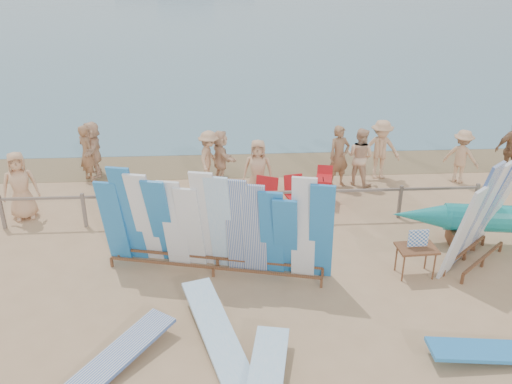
{
  "coord_description": "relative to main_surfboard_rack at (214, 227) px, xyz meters",
  "views": [
    {
      "loc": [
        -0.46,
        -9.35,
        6.37
      ],
      "look_at": [
        0.27,
        2.68,
        0.97
      ],
      "focal_mm": 38.0,
      "sensor_mm": 36.0,
      "label": 1
    }
  ],
  "objects": [
    {
      "name": "vendor_table",
      "position": [
        4.23,
        -0.38,
        -0.74
      ],
      "size": [
        0.84,
        0.62,
        1.08
      ],
      "rotation": [
        0.0,
        0.0,
        0.05
      ],
      "color": "brown",
      "rests_on": "ground"
    },
    {
      "name": "beach_chair_left",
      "position": [
        1.25,
        2.8,
        -0.82
      ],
      "size": [
        0.8,
        0.81,
        0.95
      ],
      "rotation": [
        0.0,
        0.0,
        -0.42
      ],
      "color": "red",
      "rests_on": "ground"
    },
    {
      "name": "stroller",
      "position": [
        2.92,
        3.34,
        -0.7
      ],
      "size": [
        0.66,
        0.82,
        0.99
      ],
      "rotation": [
        0.0,
        0.0,
        -0.24
      ],
      "color": "red",
      "rests_on": "ground"
    },
    {
      "name": "beachgoer_0",
      "position": [
        -4.96,
        2.92,
        -0.2
      ],
      "size": [
        0.97,
        0.69,
        1.8
      ],
      "primitive_type": "imported",
      "rotation": [
        0.0,
        0.0,
        0.35
      ],
      "color": "tan",
      "rests_on": "ground"
    },
    {
      "name": "main_surfboard_rack",
      "position": [
        0.0,
        0.0,
        0.0
      ],
      "size": [
        4.94,
        1.7,
        2.45
      ],
      "rotation": [
        0.0,
        0.0,
        -0.24
      ],
      "color": "brown",
      "rests_on": "ground"
    },
    {
      "name": "beachgoer_3",
      "position": [
        -0.21,
        4.82,
        -0.28
      ],
      "size": [
        0.67,
        1.14,
        1.65
      ],
      "primitive_type": "imported",
      "rotation": [
        0.0,
        0.0,
        1.34
      ],
      "color": "tan",
      "rests_on": "ground"
    },
    {
      "name": "beachgoer_8",
      "position": [
        4.19,
        4.57,
        -0.24
      ],
      "size": [
        0.91,
        0.84,
        1.73
      ],
      "primitive_type": "imported",
      "rotation": [
        0.0,
        0.0,
        2.46
      ],
      "color": "beige",
      "rests_on": "ground"
    },
    {
      "name": "beachgoer_7",
      "position": [
        3.55,
        4.49,
        -0.19
      ],
      "size": [
        0.75,
        0.57,
        1.82
      ],
      "primitive_type": "imported",
      "rotation": [
        0.0,
        0.0,
        0.34
      ],
      "color": "#8C6042",
      "rests_on": "ground"
    },
    {
      "name": "beachgoer_9",
      "position": [
        4.92,
        5.04,
        -0.2
      ],
      "size": [
        1.21,
        0.58,
        1.81
      ],
      "primitive_type": "imported",
      "rotation": [
        0.0,
        0.0,
        6.19
      ],
      "color": "tan",
      "rests_on": "ground"
    },
    {
      "name": "beachgoer_extra_0",
      "position": [
        7.22,
        4.56,
        -0.29
      ],
      "size": [
        1.08,
        0.99,
        1.61
      ],
      "primitive_type": "imported",
      "rotation": [
        0.0,
        0.0,
        2.46
      ],
      "color": "tan",
      "rests_on": "ground"
    },
    {
      "name": "ground",
      "position": [
        0.72,
        -0.68,
        -1.1
      ],
      "size": [
        160.0,
        160.0,
        0.0
      ],
      "primitive_type": "plane",
      "color": "tan",
      "rests_on": "ground"
    },
    {
      "name": "flat_board_d",
      "position": [
        4.95,
        -3.04,
        -1.1
      ],
      "size": [
        2.71,
        0.61,
        0.3
      ],
      "primitive_type": "cube",
      "rotation": [
        0.08,
        0.0,
        1.55
      ],
      "color": "#2779C3",
      "rests_on": "ground"
    },
    {
      "name": "wet_sand_strip",
      "position": [
        0.72,
        6.52,
        -1.1
      ],
      "size": [
        40.0,
        2.6,
        0.01
      ],
      "primitive_type": "cube",
      "color": "olive",
      "rests_on": "ground"
    },
    {
      "name": "beachgoer_5",
      "position": [
        0.13,
        5.07,
        -0.31
      ],
      "size": [
        0.95,
        1.54,
        1.58
      ],
      "primitive_type": "imported",
      "rotation": [
        0.0,
        0.0,
        1.92
      ],
      "color": "beige",
      "rests_on": "ground"
    },
    {
      "name": "flat_board_a",
      "position": [
        0.03,
        -2.25,
        -1.1
      ],
      "size": [
        1.35,
        2.73,
        0.44
      ],
      "primitive_type": "cube",
      "rotation": [
        0.14,
        0.0,
        0.31
      ],
      "color": "#96C8F1",
      "rests_on": "ground"
    },
    {
      "name": "beachgoer_6",
      "position": [
        1.15,
        3.75,
        -0.24
      ],
      "size": [
        0.88,
        0.49,
        1.71
      ],
      "primitive_type": "imported",
      "rotation": [
        0.0,
        0.0,
        6.18
      ],
      "color": "tan",
      "rests_on": "ground"
    },
    {
      "name": "flat_board_e",
      "position": [
        -1.72,
        -2.94,
        -1.1
      ],
      "size": [
        2.08,
        2.48,
        0.34
      ],
      "primitive_type": "cube",
      "rotation": [
        0.1,
        0.0,
        -0.65
      ],
      "color": "silver",
      "rests_on": "ground"
    },
    {
      "name": "beachgoer_11",
      "position": [
        -3.73,
        5.74,
        -0.24
      ],
      "size": [
        0.84,
        1.67,
        1.72
      ],
      "primitive_type": "imported",
      "rotation": [
        0.0,
        0.0,
        4.93
      ],
      "color": "beige",
      "rests_on": "ground"
    },
    {
      "name": "beachgoer_1",
      "position": [
        -3.83,
        5.36,
        -0.24
      ],
      "size": [
        0.68,
        0.69,
        1.72
      ],
      "primitive_type": "imported",
      "rotation": [
        0.0,
        0.0,
        2.33
      ],
      "color": "#8C6042",
      "rests_on": "ground"
    },
    {
      "name": "beach_chair_right",
      "position": [
        2.14,
        3.21,
        -0.86
      ],
      "size": [
        0.62,
        0.64,
        0.82
      ],
      "rotation": [
        0.0,
        0.0,
        0.22
      ],
      "color": "red",
      "rests_on": "ground"
    },
    {
      "name": "side_surfboard_rack",
      "position": [
        5.7,
        -0.0,
        0.06
      ],
      "size": [
        2.1,
        1.95,
        2.57
      ],
      "rotation": [
        0.0,
        0.0,
        0.72
      ],
      "color": "brown",
      "rests_on": "ground"
    },
    {
      "name": "fence",
      "position": [
        0.72,
        2.32,
        -0.47
      ],
      "size": [
        12.08,
        0.08,
        0.9
      ],
      "color": "#7D6A5E",
      "rests_on": "ground"
    },
    {
      "name": "beachgoer_10",
      "position": [
        8.84,
        4.78,
        -0.19
      ],
      "size": [
        1.12,
        0.59,
        1.82
      ],
      "primitive_type": "imported",
      "rotation": [
        0.0,
        0.0,
        0.13
      ],
      "color": "#8C6042",
      "rests_on": "ground"
    }
  ]
}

